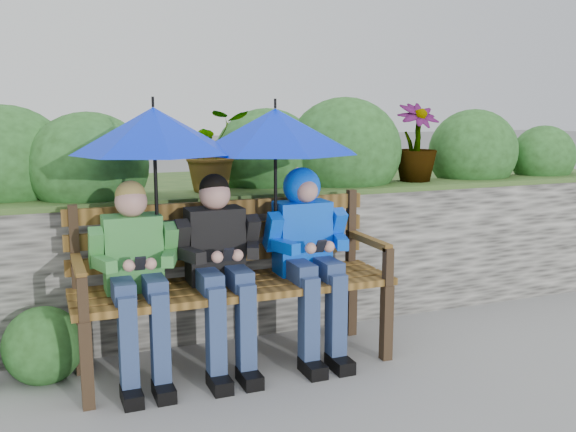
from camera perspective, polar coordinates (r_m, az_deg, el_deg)
name	(u,v)px	position (r m, az deg, el deg)	size (l,w,h in m)	color
ground	(294,362)	(4.27, 0.51, -12.88)	(60.00, 60.00, 0.00)	gray
garden_backdrop	(213,228)	(5.54, -6.72, -1.04)	(8.00, 2.84, 1.77)	#373633
park_bench	(232,271)	(4.12, -4.97, -4.92)	(2.01, 0.59, 1.06)	#322317
boy_left	(136,270)	(3.87, -13.36, -4.73)	(0.51, 0.59, 1.21)	#2C7C32
boy_middle	(220,261)	(3.97, -6.08, -4.03)	(0.52, 0.61, 1.23)	black
boy_right	(308,245)	(4.16, 1.78, -2.59)	(0.53, 0.64, 1.25)	#0135DF
umbrella_left	(154,130)	(3.85, -11.84, 7.45)	(0.96, 0.96, 0.93)	#0020DB
umbrella_right	(275,131)	(4.05, -1.14, 7.60)	(1.08, 1.08, 0.90)	#0020DB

